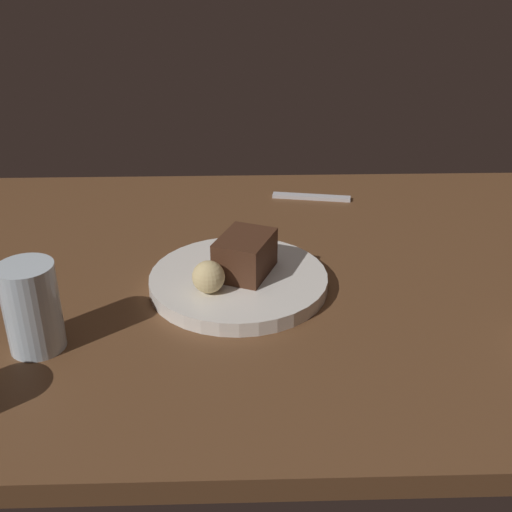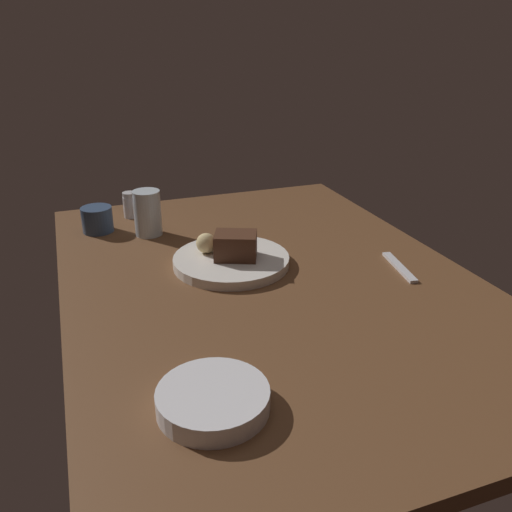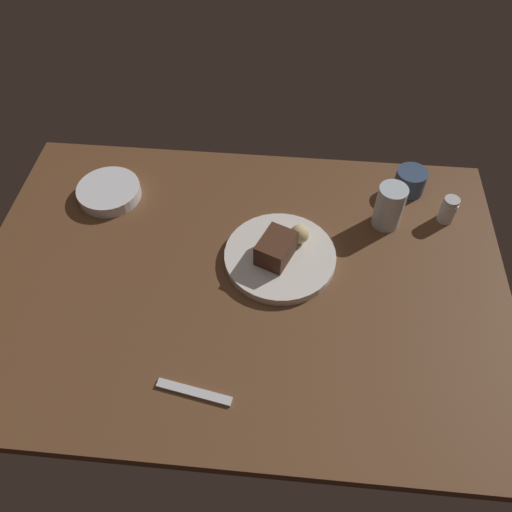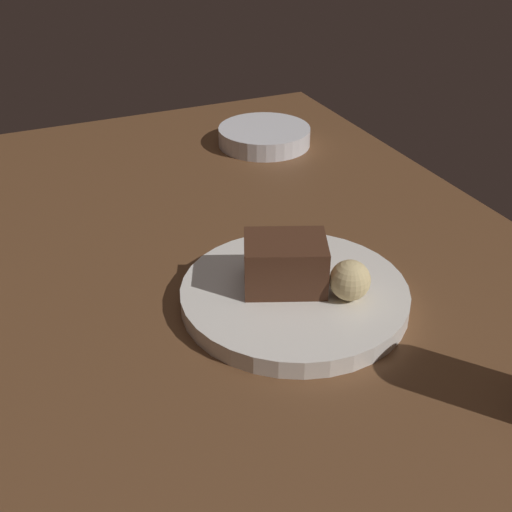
% 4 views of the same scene
% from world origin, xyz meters
% --- Properties ---
extents(dining_table, '(1.20, 0.84, 0.03)m').
position_xyz_m(dining_table, '(0.00, 0.00, 0.01)').
color(dining_table, brown).
rests_on(dining_table, ground).
extents(dessert_plate, '(0.26, 0.26, 0.02)m').
position_xyz_m(dessert_plate, '(0.09, 0.06, 0.04)').
color(dessert_plate, white).
rests_on(dessert_plate, dining_table).
extents(chocolate_cake_slice, '(0.10, 0.11, 0.06)m').
position_xyz_m(chocolate_cake_slice, '(0.08, 0.05, 0.08)').
color(chocolate_cake_slice, '#472819').
rests_on(chocolate_cake_slice, dessert_plate).
extents(bread_roll, '(0.04, 0.04, 0.04)m').
position_xyz_m(bread_roll, '(0.13, 0.10, 0.07)').
color(bread_roll, '#DBC184').
rests_on(bread_roll, dessert_plate).
extents(water_glass, '(0.07, 0.07, 0.11)m').
position_xyz_m(water_glass, '(0.34, 0.20, 0.09)').
color(water_glass, silver).
rests_on(water_glass, dining_table).
extents(dessert_spoon, '(0.15, 0.04, 0.01)m').
position_xyz_m(dessert_spoon, '(-0.06, -0.28, 0.03)').
color(dessert_spoon, silver).
rests_on(dessert_spoon, dining_table).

